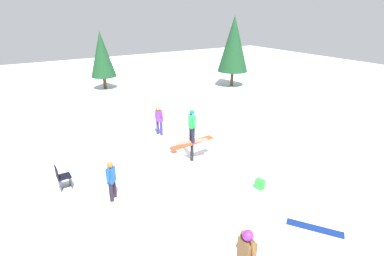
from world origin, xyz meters
TOP-DOWN VIEW (x-y plane):
  - ground_plane at (0.00, 0.00)m, footprint 60.00×60.00m
  - rail_feature at (0.00, 0.00)m, footprint 2.01×0.47m
  - snow_kicker_ramp at (-1.61, -0.15)m, footprint 1.93×1.66m
  - main_rider_on_rail at (0.00, 0.00)m, footprint 1.37×0.70m
  - bystander_blue at (-3.59, -0.92)m, footprint 0.44×0.51m
  - bystander_purple at (0.07, 3.18)m, footprint 0.30×0.58m
  - loose_snowboard_navy at (0.83, -5.32)m, footprint 1.10×1.42m
  - folding_chair at (-4.86, 0.58)m, footprint 0.46×0.46m
  - backpack_on_snow at (0.93, -2.97)m, footprint 0.30×0.35m
  - pine_tree_near at (9.48, 9.31)m, footprint 2.37×2.37m
  - pine_tree_far at (0.47, 13.75)m, footprint 1.90×1.90m

SIDE VIEW (x-z plane):
  - ground_plane at x=0.00m, z-range 0.00..0.00m
  - loose_snowboard_navy at x=0.83m, z-range 0.00..0.02m
  - backpack_on_snow at x=0.93m, z-range 0.00..0.34m
  - snow_kicker_ramp at x=-1.61m, z-range 0.00..0.62m
  - folding_chair at x=-4.86m, z-range -0.03..0.85m
  - rail_feature at x=0.00m, z-range 0.28..1.12m
  - bystander_blue at x=-3.59m, z-range 0.08..1.44m
  - bystander_purple at x=0.07m, z-range 0.09..1.54m
  - main_rider_on_rail at x=0.00m, z-range 0.84..2.21m
  - pine_tree_far at x=0.47m, z-range 0.46..4.77m
  - pine_tree_near at x=9.48m, z-range 0.58..5.97m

